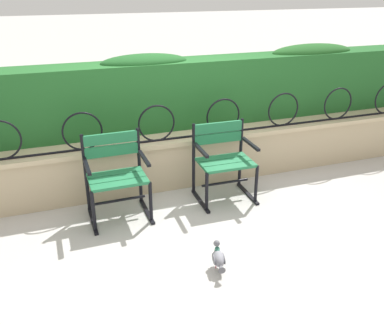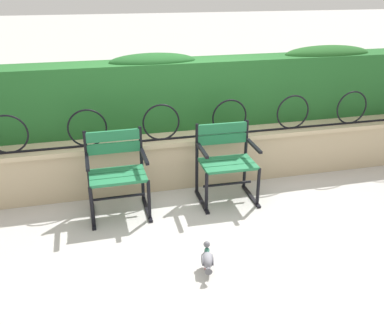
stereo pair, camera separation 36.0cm
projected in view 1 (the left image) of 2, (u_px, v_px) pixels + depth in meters
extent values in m
plane|color=#B7B5AF|center=(195.00, 213.00, 4.36)|extent=(60.00, 60.00, 0.00)
cube|color=tan|center=(173.00, 163.00, 4.91)|extent=(8.38, 0.35, 0.54)
cube|color=#CBB58F|center=(172.00, 139.00, 4.79)|extent=(8.38, 0.41, 0.05)
cylinder|color=black|center=(174.00, 138.00, 4.71)|extent=(7.82, 0.02, 0.02)
torus|color=black|center=(82.00, 131.00, 4.33)|extent=(0.42, 0.02, 0.42)
torus|color=black|center=(157.00, 123.00, 4.57)|extent=(0.42, 0.02, 0.42)
torus|color=black|center=(223.00, 116.00, 4.82)|extent=(0.42, 0.02, 0.42)
torus|color=black|center=(283.00, 110.00, 5.06)|extent=(0.42, 0.02, 0.42)
torus|color=black|center=(338.00, 104.00, 5.31)|extent=(0.42, 0.02, 0.42)
cube|color=#236028|center=(162.00, 95.00, 4.98)|extent=(8.21, 0.47, 0.80)
ellipsoid|color=#1F5623|center=(144.00, 62.00, 4.76)|extent=(1.01, 0.42, 0.19)
ellipsoid|color=#255D25|center=(312.00, 52.00, 5.45)|extent=(1.17, 0.42, 0.21)
cube|color=#237547|center=(120.00, 185.00, 4.00)|extent=(0.56, 0.13, 0.03)
cube|color=#237547|center=(117.00, 179.00, 4.12)|extent=(0.56, 0.13, 0.03)
cube|color=#237547|center=(115.00, 173.00, 4.23)|extent=(0.56, 0.13, 0.03)
cube|color=#237547|center=(111.00, 138.00, 4.19)|extent=(0.56, 0.04, 0.11)
cube|color=#237547|center=(112.00, 151.00, 4.24)|extent=(0.56, 0.04, 0.11)
cylinder|color=black|center=(140.00, 167.00, 4.42)|extent=(0.04, 0.04, 0.86)
cylinder|color=black|center=(151.00, 202.00, 4.13)|extent=(0.04, 0.04, 0.44)
cube|color=black|center=(147.00, 211.00, 4.38)|extent=(0.04, 0.52, 0.02)
cube|color=black|center=(144.00, 158.00, 4.13)|extent=(0.04, 0.40, 0.03)
cylinder|color=black|center=(86.00, 174.00, 4.24)|extent=(0.04, 0.04, 0.86)
cylinder|color=black|center=(94.00, 212.00, 3.95)|extent=(0.04, 0.04, 0.44)
cube|color=black|center=(93.00, 221.00, 4.20)|extent=(0.04, 0.52, 0.02)
cube|color=black|center=(87.00, 166.00, 3.96)|extent=(0.04, 0.40, 0.03)
cylinder|color=black|center=(119.00, 200.00, 4.21)|extent=(0.53, 0.03, 0.03)
cube|color=#237547|center=(231.00, 167.00, 4.37)|extent=(0.57, 0.14, 0.03)
cube|color=#237547|center=(226.00, 162.00, 4.49)|extent=(0.57, 0.14, 0.03)
cube|color=#237547|center=(221.00, 158.00, 4.61)|extent=(0.57, 0.14, 0.03)
cube|color=#237547|center=(218.00, 127.00, 4.57)|extent=(0.57, 0.04, 0.11)
cube|color=#237547|center=(218.00, 138.00, 4.62)|extent=(0.57, 0.04, 0.11)
cylinder|color=black|center=(241.00, 153.00, 4.79)|extent=(0.04, 0.04, 0.83)
cylinder|color=black|center=(256.00, 184.00, 4.49)|extent=(0.04, 0.04, 0.44)
cube|color=black|center=(248.00, 194.00, 4.74)|extent=(0.05, 0.52, 0.02)
cube|color=black|center=(251.00, 144.00, 4.50)|extent=(0.04, 0.40, 0.03)
cylinder|color=black|center=(194.00, 159.00, 4.62)|extent=(0.04, 0.04, 0.83)
cylinder|color=black|center=(207.00, 192.00, 4.33)|extent=(0.04, 0.04, 0.44)
cube|color=black|center=(200.00, 201.00, 4.58)|extent=(0.05, 0.52, 0.02)
cube|color=black|center=(201.00, 150.00, 4.33)|extent=(0.04, 0.40, 0.03)
cylinder|color=black|center=(225.00, 183.00, 4.58)|extent=(0.54, 0.04, 0.03)
ellipsoid|color=gray|center=(218.00, 258.00, 3.48)|extent=(0.14, 0.21, 0.11)
cylinder|color=#2D6B56|center=(217.00, 250.00, 3.53)|extent=(0.06, 0.07, 0.06)
sphere|color=slate|center=(217.00, 243.00, 3.53)|extent=(0.06, 0.06, 0.06)
cone|color=black|center=(216.00, 242.00, 3.56)|extent=(0.02, 0.02, 0.01)
cone|color=#595960|center=(221.00, 268.00, 3.38)|extent=(0.08, 0.09, 0.06)
ellipsoid|color=slate|center=(214.00, 259.00, 3.46)|extent=(0.05, 0.14, 0.07)
ellipsoid|color=slate|center=(224.00, 258.00, 3.47)|extent=(0.05, 0.14, 0.07)
cylinder|color=#C6515B|center=(216.00, 266.00, 3.52)|extent=(0.01, 0.01, 0.05)
cylinder|color=#C6515B|center=(221.00, 267.00, 3.50)|extent=(0.01, 0.01, 0.05)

